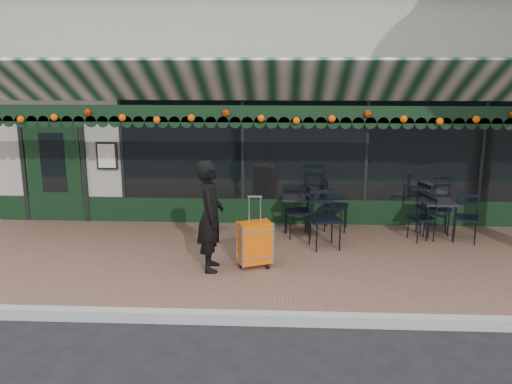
{
  "coord_description": "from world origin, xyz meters",
  "views": [
    {
      "loc": [
        -0.22,
        -6.48,
        3.26
      ],
      "look_at": [
        -0.62,
        1.6,
        1.35
      ],
      "focal_mm": 38.0,
      "sensor_mm": 36.0,
      "label": 1
    }
  ],
  "objects_px": {
    "suitcase": "(255,244)",
    "chair_b_left": "(298,212)",
    "woman": "(210,216)",
    "chair_b_right": "(336,207)",
    "chair_a_right": "(433,208)",
    "cafe_table_a": "(438,205)",
    "cafe_table_b": "(297,200)",
    "chair_b_front": "(325,220)",
    "chair_a_left": "(422,218)",
    "chair_a_front": "(466,218)"
  },
  "relations": [
    {
      "from": "suitcase",
      "to": "chair_b_left",
      "type": "height_order",
      "value": "suitcase"
    },
    {
      "from": "woman",
      "to": "chair_b_right",
      "type": "relative_size",
      "value": 1.88
    },
    {
      "from": "chair_a_right",
      "to": "chair_b_left",
      "type": "xyz_separation_m",
      "value": [
        -2.52,
        -0.25,
        -0.04
      ]
    },
    {
      "from": "cafe_table_a",
      "to": "chair_a_right",
      "type": "height_order",
      "value": "chair_a_right"
    },
    {
      "from": "chair_a_right",
      "to": "chair_b_left",
      "type": "bearing_deg",
      "value": 78.08
    },
    {
      "from": "woman",
      "to": "chair_b_right",
      "type": "bearing_deg",
      "value": -49.09
    },
    {
      "from": "chair_a_right",
      "to": "chair_b_left",
      "type": "height_order",
      "value": "chair_a_right"
    },
    {
      "from": "cafe_table_a",
      "to": "chair_b_left",
      "type": "xyz_separation_m",
      "value": [
        -2.54,
        -0.05,
        -0.16
      ]
    },
    {
      "from": "suitcase",
      "to": "cafe_table_a",
      "type": "relative_size",
      "value": 1.66
    },
    {
      "from": "cafe_table_a",
      "to": "cafe_table_b",
      "type": "xyz_separation_m",
      "value": [
        -2.57,
        0.33,
        -0.03
      ]
    },
    {
      "from": "woman",
      "to": "chair_b_front",
      "type": "bearing_deg",
      "value": -63.7
    },
    {
      "from": "cafe_table_b",
      "to": "cafe_table_a",
      "type": "bearing_deg",
      "value": -7.32
    },
    {
      "from": "chair_b_right",
      "to": "chair_b_front",
      "type": "relative_size",
      "value": 0.91
    },
    {
      "from": "chair_b_left",
      "to": "chair_a_left",
      "type": "bearing_deg",
      "value": 76.33
    },
    {
      "from": "cafe_table_a",
      "to": "chair_b_right",
      "type": "xyz_separation_m",
      "value": [
        -1.81,
        0.39,
        -0.16
      ]
    },
    {
      "from": "chair_a_right",
      "to": "chair_b_front",
      "type": "relative_size",
      "value": 0.99
    },
    {
      "from": "chair_a_left",
      "to": "chair_a_right",
      "type": "height_order",
      "value": "chair_a_right"
    },
    {
      "from": "suitcase",
      "to": "chair_a_left",
      "type": "distance_m",
      "value": 3.3
    },
    {
      "from": "chair_a_left",
      "to": "chair_a_right",
      "type": "distance_m",
      "value": 0.48
    },
    {
      "from": "cafe_table_b",
      "to": "chair_b_right",
      "type": "xyz_separation_m",
      "value": [
        0.75,
        0.06,
        -0.13
      ]
    },
    {
      "from": "chair_a_front",
      "to": "chair_b_right",
      "type": "height_order",
      "value": "chair_b_right"
    },
    {
      "from": "chair_a_left",
      "to": "chair_a_front",
      "type": "relative_size",
      "value": 0.93
    },
    {
      "from": "chair_a_front",
      "to": "chair_b_front",
      "type": "distance_m",
      "value": 2.59
    },
    {
      "from": "chair_b_right",
      "to": "woman",
      "type": "bearing_deg",
      "value": 146.14
    },
    {
      "from": "cafe_table_b",
      "to": "chair_a_right",
      "type": "relative_size",
      "value": 0.65
    },
    {
      "from": "chair_a_right",
      "to": "chair_b_right",
      "type": "relative_size",
      "value": 1.09
    },
    {
      "from": "chair_b_left",
      "to": "cafe_table_b",
      "type": "bearing_deg",
      "value": 172.94
    },
    {
      "from": "chair_b_left",
      "to": "chair_b_front",
      "type": "relative_size",
      "value": 0.92
    },
    {
      "from": "chair_a_left",
      "to": "chair_a_front",
      "type": "bearing_deg",
      "value": 69.42
    },
    {
      "from": "chair_b_left",
      "to": "chair_b_front",
      "type": "xyz_separation_m",
      "value": [
        0.44,
        -0.63,
        0.04
      ]
    },
    {
      "from": "suitcase",
      "to": "cafe_table_b",
      "type": "height_order",
      "value": "suitcase"
    },
    {
      "from": "suitcase",
      "to": "chair_a_left",
      "type": "bearing_deg",
      "value": 2.68
    },
    {
      "from": "chair_b_left",
      "to": "chair_b_right",
      "type": "distance_m",
      "value": 0.85
    },
    {
      "from": "chair_a_right",
      "to": "chair_b_left",
      "type": "relative_size",
      "value": 1.08
    },
    {
      "from": "woman",
      "to": "suitcase",
      "type": "relative_size",
      "value": 1.51
    },
    {
      "from": "cafe_table_a",
      "to": "chair_a_left",
      "type": "distance_m",
      "value": 0.42
    },
    {
      "from": "cafe_table_a",
      "to": "chair_b_right",
      "type": "bearing_deg",
      "value": 167.84
    },
    {
      "from": "chair_a_left",
      "to": "chair_b_left",
      "type": "xyz_separation_m",
      "value": [
        -2.22,
        0.11,
        0.06
      ]
    },
    {
      "from": "cafe_table_a",
      "to": "chair_b_right",
      "type": "distance_m",
      "value": 1.86
    },
    {
      "from": "chair_a_left",
      "to": "chair_a_right",
      "type": "bearing_deg",
      "value": 123.63
    },
    {
      "from": "suitcase",
      "to": "chair_b_front",
      "type": "relative_size",
      "value": 1.13
    },
    {
      "from": "woman",
      "to": "cafe_table_a",
      "type": "xyz_separation_m",
      "value": [
        3.94,
        1.79,
        -0.24
      ]
    },
    {
      "from": "chair_b_left",
      "to": "chair_a_front",
      "type": "bearing_deg",
      "value": 76.24
    },
    {
      "from": "chair_b_left",
      "to": "chair_a_right",
      "type": "bearing_deg",
      "value": 85.0
    },
    {
      "from": "chair_b_left",
      "to": "chair_b_right",
      "type": "relative_size",
      "value": 1.01
    },
    {
      "from": "cafe_table_a",
      "to": "suitcase",
      "type": "bearing_deg",
      "value": -153.07
    },
    {
      "from": "suitcase",
      "to": "cafe_table_a",
      "type": "xyz_separation_m",
      "value": [
        3.27,
        1.66,
        0.24
      ]
    },
    {
      "from": "cafe_table_a",
      "to": "chair_a_left",
      "type": "relative_size",
      "value": 0.85
    },
    {
      "from": "woman",
      "to": "chair_a_left",
      "type": "bearing_deg",
      "value": -70.67
    },
    {
      "from": "cafe_table_a",
      "to": "chair_a_front",
      "type": "distance_m",
      "value": 0.53
    }
  ]
}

